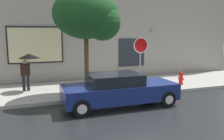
% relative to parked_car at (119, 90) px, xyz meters
% --- Properties ---
extents(ground_plane, '(60.00, 60.00, 0.00)m').
position_rel_parked_car_xyz_m(ground_plane, '(0.51, -0.00, -0.67)').
color(ground_plane, black).
extents(sidewalk, '(20.00, 4.00, 0.15)m').
position_rel_parked_car_xyz_m(sidewalk, '(0.51, 3.00, -0.60)').
color(sidewalk, '#A3A099').
rests_on(sidewalk, ground).
extents(building_facade, '(20.00, 0.67, 7.00)m').
position_rel_parked_car_xyz_m(building_facade, '(0.48, 5.49, 2.81)').
color(building_facade, '#9E998E').
rests_on(building_facade, ground).
extents(parked_car, '(4.63, 1.84, 1.35)m').
position_rel_parked_car_xyz_m(parked_car, '(0.00, 0.00, 0.00)').
color(parked_car, navy).
rests_on(parked_car, ground).
extents(fire_hydrant, '(0.30, 0.44, 0.71)m').
position_rel_parked_car_xyz_m(fire_hydrant, '(4.43, 2.01, -0.18)').
color(fire_hydrant, red).
rests_on(fire_hydrant, sidewalk).
extents(pedestrian_with_umbrella, '(1.02, 1.02, 1.82)m').
position_rel_parked_car_xyz_m(pedestrian_with_umbrella, '(-3.43, 3.32, 0.94)').
color(pedestrian_with_umbrella, black).
rests_on(pedestrian_with_umbrella, sidewalk).
extents(street_tree, '(2.95, 2.51, 4.74)m').
position_rel_parked_car_xyz_m(street_tree, '(-0.76, 1.70, 3.03)').
color(street_tree, '#4C3823').
rests_on(street_tree, sidewalk).
extents(stop_sign, '(0.76, 0.10, 2.60)m').
position_rel_parked_car_xyz_m(stop_sign, '(1.72, 1.54, 1.31)').
color(stop_sign, gray).
rests_on(stop_sign, sidewalk).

